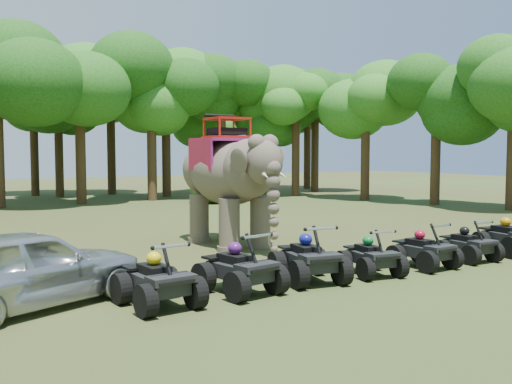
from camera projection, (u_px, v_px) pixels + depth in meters
ground at (279, 267)px, 14.88m from camera, size 110.00×110.00×0.00m
elephant at (229, 180)px, 18.34m from camera, size 2.26×5.04×4.21m
parked_car at (27, 268)px, 10.94m from camera, size 4.98×3.45×1.57m
atv_0 at (158, 273)px, 11.08m from camera, size 1.44×1.87×1.31m
atv_1 at (239, 262)px, 12.13m from camera, size 1.60×2.00×1.33m
atv_2 at (309, 253)px, 13.20m from camera, size 1.61×2.02×1.36m
atv_3 at (371, 251)px, 13.92m from camera, size 1.38×1.73×1.16m
atv_4 at (424, 245)px, 14.78m from camera, size 1.27×1.68×1.20m
atv_5 at (468, 240)px, 15.76m from camera, size 1.18×1.59×1.15m
atv_6 at (510, 232)px, 16.74m from camera, size 1.52×1.94×1.33m
tree_0 at (80, 125)px, 32.53m from camera, size 6.38×6.38×9.11m
tree_1 at (152, 136)px, 34.97m from camera, size 5.57×5.57×7.95m
tree_2 at (222, 132)px, 38.04m from camera, size 6.03×6.03×8.62m
tree_3 at (296, 138)px, 38.60m from camera, size 5.52×5.52×7.89m
tree_4 at (366, 134)px, 35.20m from camera, size 5.74×5.74×8.19m
tree_5 at (436, 134)px, 32.21m from camera, size 5.61×5.61×8.02m
tree_28 at (34, 136)px, 38.91m from camera, size 5.76×5.76×8.23m
tree_29 at (59, 136)px, 37.71m from camera, size 5.63×5.63×8.05m
tree_30 at (166, 126)px, 37.95m from camera, size 6.61×6.61×9.45m
tree_31 at (151, 119)px, 36.23m from camera, size 7.08×7.08×10.12m
tree_32 at (315, 130)px, 42.76m from camera, size 6.50×6.50×9.29m
tree_33 at (207, 145)px, 43.13m from camera, size 4.92×4.92×7.02m
tree_35 at (307, 134)px, 45.93m from camera, size 6.18×6.18×8.82m
tree_36 at (111, 128)px, 40.13m from camera, size 6.54×6.54×9.34m
tree_38 at (267, 144)px, 40.09m from camera, size 4.93×4.93×7.04m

